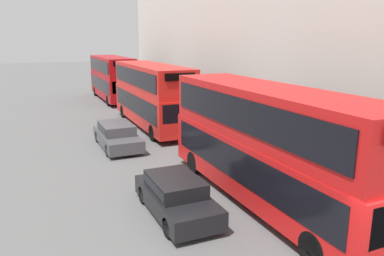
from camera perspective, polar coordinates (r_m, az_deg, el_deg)
The scene contains 6 objects.
bus_leading at distance 13.78m, azimuth 11.43°, elevation -1.91°, with size 2.59×11.08×4.33m.
bus_second_in_queue at distance 25.93m, azimuth -6.17°, elevation 5.37°, with size 2.59×10.64×4.28m.
bus_third_in_queue at distance 38.25m, azimuth -12.08°, elevation 7.71°, with size 2.59×10.10×4.25m.
car_dark_sedan at distance 13.17m, azimuth -2.48°, elevation -10.12°, with size 1.77×4.24×1.34m.
car_hatchback at distance 21.47m, azimuth -11.35°, elevation -0.99°, with size 1.88×4.72×1.35m.
pedestrian at distance 21.53m, azimuth 4.61°, elevation -0.47°, with size 0.36×0.36×1.76m.
Camera 1 is at (-6.14, -4.53, 5.97)m, focal length 35.00 mm.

